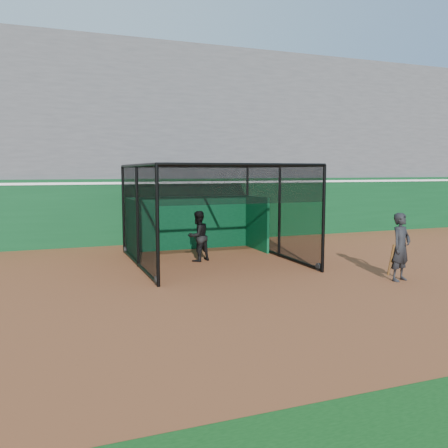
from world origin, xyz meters
name	(u,v)px	position (x,y,z in m)	size (l,w,h in m)	color
ground	(247,294)	(0.00, 0.00, 0.00)	(120.00, 120.00, 0.00)	brown
outfield_wall	(161,210)	(0.00, 8.50, 1.29)	(50.00, 0.50, 2.50)	#0A3919
grandstand	(141,134)	(0.00, 12.27, 4.48)	(50.00, 7.85, 8.95)	#4C4C4F
batting_cage	(212,214)	(0.58, 4.05, 1.48)	(4.73, 5.32, 2.97)	black
batter	(198,236)	(0.17, 4.21, 0.79)	(0.76, 0.60, 1.57)	black
on_deck_player	(401,247)	(4.20, -0.15, 0.87)	(0.73, 0.59, 1.75)	black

